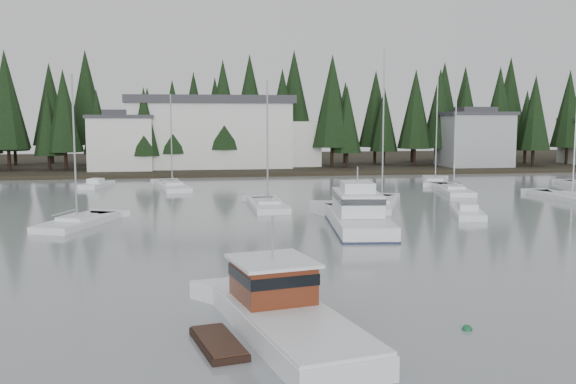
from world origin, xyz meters
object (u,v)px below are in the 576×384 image
house_west (122,141)px  sailboat_9 (172,188)px  harbor_inn (224,133)px  sailboat_0 (572,200)px  sailboat_1 (268,207)px  sailboat_3 (435,183)px  lobster_boat_brown (283,320)px  cabin_cruiser_center (358,217)px  sailboat_8 (454,192)px  sailboat_6 (382,206)px  runabout_1 (467,214)px  runabout_3 (96,186)px  house_east_a (474,138)px  sailboat_4 (77,225)px

house_west → sailboat_9: size_ratio=0.84×
harbor_inn → sailboat_0: bearing=-53.0°
sailboat_1 → sailboat_3: sailboat_3 is taller
lobster_boat_brown → cabin_cruiser_center: bearing=-33.9°
harbor_inn → sailboat_8: size_ratio=2.38×
sailboat_1 → sailboat_3: bearing=-52.3°
sailboat_1 → sailboat_9: (-8.94, 17.89, -0.01)m
sailboat_0 → sailboat_6: sailboat_6 is taller
sailboat_8 → runabout_1: (-5.55, -15.86, 0.07)m
house_west → runabout_3: bearing=-93.4°
house_east_a → cabin_cruiser_center: size_ratio=0.85×
sailboat_1 → sailboat_4: 16.98m
house_east_a → sailboat_1: sailboat_1 is taller
cabin_cruiser_center → sailboat_0: (24.83, 11.99, -0.72)m
house_east_a → sailboat_9: bearing=-156.1°
sailboat_4 → sailboat_6: 26.65m
sailboat_1 → sailboat_3: size_ratio=0.87×
cabin_cruiser_center → house_east_a: bearing=-26.1°
harbor_inn → lobster_boat_brown: 76.70m
sailboat_9 → runabout_3: bearing=65.4°
sailboat_1 → runabout_3: sailboat_1 is taller
lobster_boat_brown → sailboat_1: size_ratio=0.88×
lobster_boat_brown → cabin_cruiser_center: (8.80, 22.30, 0.22)m
house_west → sailboat_9: bearing=-70.1°
house_west → sailboat_8: (38.22, -30.41, -4.59)m
sailboat_6 → runabout_3: bearing=75.0°
sailboat_0 → sailboat_3: size_ratio=0.94×
sailboat_0 → runabout_3: 51.88m
cabin_cruiser_center → runabout_3: cabin_cruiser_center is taller
lobster_boat_brown → sailboat_3: size_ratio=0.76×
house_west → harbor_inn: (15.04, 3.34, 1.12)m
house_west → runabout_1: 56.82m
sailboat_0 → sailboat_3: 19.08m
house_east_a → runabout_1: (-21.33, -45.27, -4.77)m
sailboat_6 → house_west: bearing=55.6°
house_west → sailboat_1: 43.03m
sailboat_3 → runabout_3: (-40.90, 2.00, 0.06)m
house_east_a → harbor_inn: bearing=173.6°
house_west → sailboat_0: sailboat_0 is taller
cabin_cruiser_center → runabout_1: bearing=-60.1°
lobster_boat_brown → runabout_3: size_ratio=1.81×
sailboat_1 → sailboat_3: (23.06, 18.23, 0.01)m
cabin_cruiser_center → sailboat_6: bearing=-19.0°
sailboat_0 → sailboat_8: (-8.63, 8.46, -0.00)m
lobster_boat_brown → sailboat_6: (13.95, 33.08, -0.48)m
runabout_1 → runabout_3: (-33.80, 27.11, 0.00)m
sailboat_9 → lobster_boat_brown: bearing=176.2°
lobster_boat_brown → sailboat_0: (33.63, 34.29, -0.50)m
house_east_a → house_west: bearing=178.9°
sailboat_3 → sailboat_6: size_ratio=0.92×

